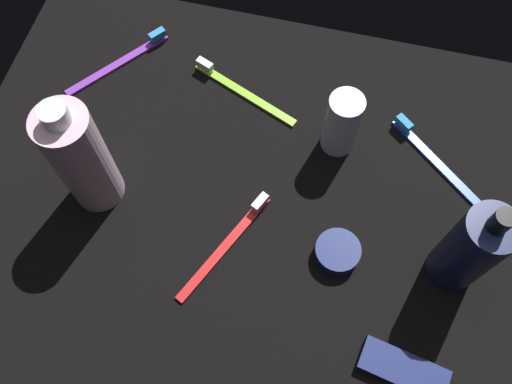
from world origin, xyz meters
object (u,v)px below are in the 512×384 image
(lotion_bottle, at_px, (470,249))
(toothbrush_blue, at_px, (434,158))
(toothbrush_purple, at_px, (124,59))
(snack_bar_navy, at_px, (403,370))
(cream_tin_left, at_px, (337,252))
(bodywash_bottle, at_px, (81,158))
(toothbrush_lime, at_px, (239,89))
(toothbrush_red, at_px, (230,240))
(deodorant_stick, at_px, (342,123))

(lotion_bottle, xyz_separation_m, toothbrush_blue, (-0.04, 0.15, -0.07))
(toothbrush_purple, xyz_separation_m, snack_bar_navy, (0.47, -0.35, 0.00))
(snack_bar_navy, bearing_deg, cream_tin_left, 139.49)
(cream_tin_left, bearing_deg, snack_bar_navy, -50.79)
(bodywash_bottle, distance_m, toothbrush_lime, 0.26)
(toothbrush_red, relative_size, toothbrush_purple, 1.13)
(toothbrush_purple, bearing_deg, toothbrush_lime, -3.50)
(deodorant_stick, height_order, toothbrush_red, deodorant_stick)
(toothbrush_purple, relative_size, toothbrush_blue, 1.02)
(toothbrush_purple, bearing_deg, toothbrush_blue, -7.12)
(toothbrush_red, bearing_deg, deodorant_stick, 58.65)
(toothbrush_lime, bearing_deg, toothbrush_red, -78.38)
(toothbrush_blue, relative_size, cream_tin_left, 2.48)
(lotion_bottle, height_order, toothbrush_blue, lotion_bottle)
(toothbrush_blue, bearing_deg, snack_bar_navy, -91.14)
(toothbrush_blue, xyz_separation_m, cream_tin_left, (-0.11, -0.17, 0.00))
(lotion_bottle, height_order, toothbrush_purple, lotion_bottle)
(bodywash_bottle, height_order, toothbrush_red, bodywash_bottle)
(bodywash_bottle, relative_size, toothbrush_purple, 1.33)
(toothbrush_purple, bearing_deg, toothbrush_red, -46.40)
(lotion_bottle, bearing_deg, snack_bar_navy, -107.10)
(bodywash_bottle, height_order, cream_tin_left, bodywash_bottle)
(toothbrush_blue, distance_m, cream_tin_left, 0.20)
(toothbrush_blue, bearing_deg, bodywash_bottle, -160.59)
(deodorant_stick, xyz_separation_m, toothbrush_purple, (-0.34, 0.06, -0.05))
(lotion_bottle, xyz_separation_m, toothbrush_purple, (-0.52, 0.21, -0.07))
(cream_tin_left, bearing_deg, toothbrush_lime, 130.56)
(deodorant_stick, distance_m, toothbrush_purple, 0.35)
(lotion_bottle, relative_size, toothbrush_lime, 1.05)
(bodywash_bottle, relative_size, cream_tin_left, 3.37)
(deodorant_stick, bearing_deg, snack_bar_navy, -65.77)
(deodorant_stick, bearing_deg, toothbrush_red, -121.35)
(deodorant_stick, xyz_separation_m, toothbrush_lime, (-0.16, 0.05, -0.05))
(deodorant_stick, xyz_separation_m, toothbrush_red, (-0.11, -0.18, -0.05))
(cream_tin_left, bearing_deg, lotion_bottle, 6.09)
(toothbrush_red, bearing_deg, lotion_bottle, 6.19)
(snack_bar_navy, distance_m, cream_tin_left, 0.16)
(toothbrush_lime, xyz_separation_m, snack_bar_navy, (0.29, -0.34, 0.00))
(lotion_bottle, relative_size, snack_bar_navy, 1.72)
(bodywash_bottle, height_order, deodorant_stick, bodywash_bottle)
(toothbrush_blue, bearing_deg, toothbrush_lime, 170.62)
(snack_bar_navy, relative_size, cream_tin_left, 1.77)
(lotion_bottle, height_order, toothbrush_red, lotion_bottle)
(toothbrush_red, height_order, toothbrush_blue, same)
(toothbrush_lime, xyz_separation_m, toothbrush_purple, (-0.19, 0.01, 0.00))
(toothbrush_purple, height_order, cream_tin_left, same)
(bodywash_bottle, relative_size, toothbrush_red, 1.18)
(lotion_bottle, bearing_deg, toothbrush_lime, 148.47)
(bodywash_bottle, distance_m, toothbrush_red, 0.21)
(toothbrush_purple, bearing_deg, lotion_bottle, -22.55)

